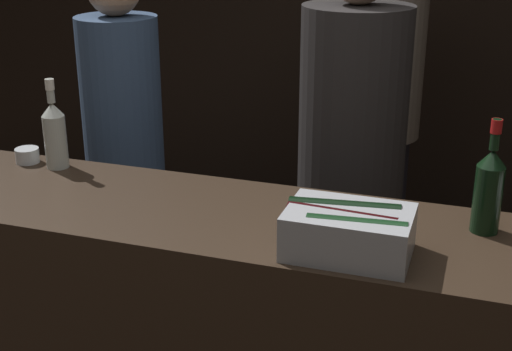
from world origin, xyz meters
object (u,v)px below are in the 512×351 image
ice_bin_with_bottles (348,229)px  person_grey_polo (351,160)px  candle_votive (27,155)px  person_blond_tee (379,102)px  person_in_hoodie (124,144)px  red_wine_bottle_burgundy (489,188)px  white_wine_bottle (55,133)px

ice_bin_with_bottles → person_grey_polo: size_ratio=0.19×
candle_votive → person_blond_tee: (1.02, 1.39, -0.07)m
person_in_hoodie → person_blond_tee: bearing=78.5°
red_wine_bottle_burgundy → white_wine_bottle: bearing=177.2°
ice_bin_with_bottles → candle_votive: (-1.21, 0.33, -0.04)m
person_in_hoodie → candle_votive: bearing=-67.4°
ice_bin_with_bottles → red_wine_bottle_burgundy: red_wine_bottle_burgundy is taller
red_wine_bottle_burgundy → person_blond_tee: (-0.53, 1.46, -0.18)m
white_wine_bottle → person_in_hoodie: size_ratio=0.19×
candle_votive → white_wine_bottle: size_ratio=0.27×
white_wine_bottle → person_in_hoodie: (-0.02, 0.51, -0.20)m
candle_votive → person_blond_tee: size_ratio=0.05×
candle_votive → white_wine_bottle: bearing=-3.8°
person_blond_tee → person_grey_polo: (0.03, -0.86, -0.00)m
ice_bin_with_bottles → person_in_hoodie: 1.39m
ice_bin_with_bottles → person_in_hoodie: bearing=143.1°
person_in_hoodie → person_grey_polo: bearing=35.7°
ice_bin_with_bottles → person_blond_tee: bearing=96.5°
candle_votive → person_grey_polo: (1.05, 0.52, -0.07)m
white_wine_bottle → person_blond_tee: person_blond_tee is taller
ice_bin_with_bottles → person_grey_polo: (-0.16, 0.85, -0.12)m
ice_bin_with_bottles → white_wine_bottle: white_wine_bottle is taller
person_blond_tee → person_grey_polo: bearing=83.3°
white_wine_bottle → ice_bin_with_bottles: bearing=-16.6°
person_blond_tee → candle_votive: bearing=44.7°
ice_bin_with_bottles → white_wine_bottle: size_ratio=1.08×
person_grey_polo → person_in_hoodie: bearing=-133.0°
person_in_hoodie → person_grey_polo: person_grey_polo is taller
candle_votive → red_wine_bottle_burgundy: (1.55, -0.08, 0.10)m
candle_votive → white_wine_bottle: 0.16m
candle_votive → person_grey_polo: size_ratio=0.05×
white_wine_bottle → person_blond_tee: size_ratio=0.18×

